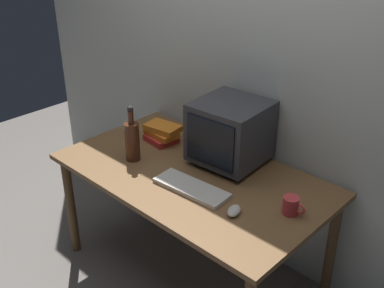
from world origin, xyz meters
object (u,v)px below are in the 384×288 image
keyboard (191,188)px  book_stack (162,133)px  crt_monitor (230,132)px  mug (291,206)px  computer_mouse (234,211)px  bottle_short (204,130)px  bottle_tall (132,140)px

keyboard → book_stack: book_stack is taller
crt_monitor → mug: size_ratio=3.43×
computer_mouse → bottle_short: (-0.64, 0.48, 0.05)m
computer_mouse → bottle_tall: bearing=159.2°
bottle_short → mug: bearing=-19.1°
crt_monitor → computer_mouse: 0.54m
crt_monitor → book_stack: (-0.48, -0.09, -0.14)m
book_stack → mug: book_stack is taller
bottle_tall → mug: size_ratio=2.82×
bottle_tall → mug: bottle_tall is taller
book_stack → mug: size_ratio=1.94×
computer_mouse → book_stack: bearing=140.8°
bottle_tall → bottle_short: bottle_tall is taller
bottle_tall → mug: bearing=10.4°
book_stack → computer_mouse: bearing=-19.6°
computer_mouse → mug: mug is taller
crt_monitor → book_stack: 0.51m
crt_monitor → bottle_tall: size_ratio=1.22×
bottle_tall → book_stack: size_ratio=1.45×
keyboard → book_stack: size_ratio=1.80×
crt_monitor → bottle_tall: (-0.43, -0.36, -0.07)m
crt_monitor → bottle_tall: 0.57m
computer_mouse → book_stack: (-0.82, 0.29, 0.04)m
computer_mouse → mug: bearing=24.8°
book_stack → bottle_tall: bearing=-80.0°
keyboard → computer_mouse: computer_mouse is taller
computer_mouse → mug: 0.28m
computer_mouse → bottle_short: 0.80m
crt_monitor → computer_mouse: (0.34, -0.38, -0.17)m
keyboard → computer_mouse: 0.30m
keyboard → computer_mouse: bearing=-6.3°
computer_mouse → bottle_short: bearing=123.3°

